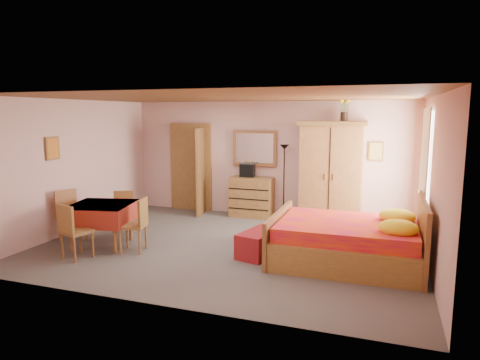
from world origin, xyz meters
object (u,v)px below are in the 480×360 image
at_px(wall_mirror, 255,148).
at_px(floor_lamp, 284,182).
at_px(wardrobe, 331,173).
at_px(chair_north, 123,214).
at_px(sunflower_vase, 344,108).
at_px(dining_table, 102,225).
at_px(chair_east, 133,225).
at_px(bed, 347,229).
at_px(chair_west, 72,216).
at_px(bench, 265,240).
at_px(chest_of_drawers, 252,197).
at_px(chair_south, 77,231).
at_px(stereo, 247,170).

distance_m(wall_mirror, floor_lamp, 1.04).
distance_m(wardrobe, chair_north, 4.33).
relative_size(floor_lamp, sunflower_vase, 3.16).
distance_m(dining_table, chair_east, 0.68).
bearing_deg(bed, chair_west, -174.56).
bearing_deg(dining_table, chair_west, 173.63).
distance_m(wardrobe, dining_table, 4.68).
xyz_separation_m(sunflower_vase, bed, (0.34, -2.37, -1.90)).
distance_m(bench, dining_table, 2.90).
bearing_deg(sunflower_vase, wall_mirror, 173.83).
distance_m(chair_west, chair_east, 1.40).
relative_size(chest_of_drawers, floor_lamp, 0.58).
height_order(floor_lamp, sunflower_vase, sunflower_vase).
bearing_deg(chair_west, bench, 117.01).
height_order(wall_mirror, chair_north, wall_mirror).
bearing_deg(wardrobe, sunflower_vase, 7.27).
bearing_deg(bed, chest_of_drawers, 134.11).
distance_m(floor_lamp, chair_east, 3.61).
bearing_deg(chair_south, bed, 33.36).
distance_m(sunflower_vase, chair_south, 5.61).
bearing_deg(stereo, chair_north, -128.30).
bearing_deg(chair_east, wardrobe, -57.71).
distance_m(floor_lamp, bench, 2.47).
bearing_deg(chair_south, sunflower_vase, 60.17).
bearing_deg(chair_east, chair_west, 70.39).
bearing_deg(wardrobe, chest_of_drawers, 178.23).
bearing_deg(chair_east, bed, -92.80).
bearing_deg(dining_table, wall_mirror, 59.65).
xyz_separation_m(wardrobe, chair_north, (-3.68, -2.18, -0.67)).
bearing_deg(chair_north, bench, 153.18).
bearing_deg(floor_lamp, sunflower_vase, -1.78).
xyz_separation_m(chest_of_drawers, wall_mirror, (-0.00, 0.21, 1.10)).
distance_m(wall_mirror, chair_west, 4.14).
bearing_deg(floor_lamp, bench, -83.97).
xyz_separation_m(stereo, dining_table, (-1.72, -2.99, -0.68)).
height_order(wall_mirror, chair_east, wall_mirror).
height_order(wall_mirror, stereo, wall_mirror).
bearing_deg(floor_lamp, bed, -56.68).
xyz_separation_m(bench, chair_south, (-2.81, -1.28, 0.25)).
relative_size(wall_mirror, wardrobe, 0.47).
bearing_deg(stereo, chair_south, -114.83).
xyz_separation_m(bed, bench, (-1.33, 0.03, -0.33)).
xyz_separation_m(bench, chair_west, (-3.54, -0.51, 0.26)).
bearing_deg(chest_of_drawers, wall_mirror, 90.17).
relative_size(wall_mirror, dining_table, 0.99).
relative_size(sunflower_vase, chair_west, 0.56).
relative_size(wall_mirror, bed, 0.45).
bearing_deg(bench, sunflower_vase, 66.91).
bearing_deg(wall_mirror, floor_lamp, -14.62).
relative_size(chest_of_drawers, stereo, 3.00).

